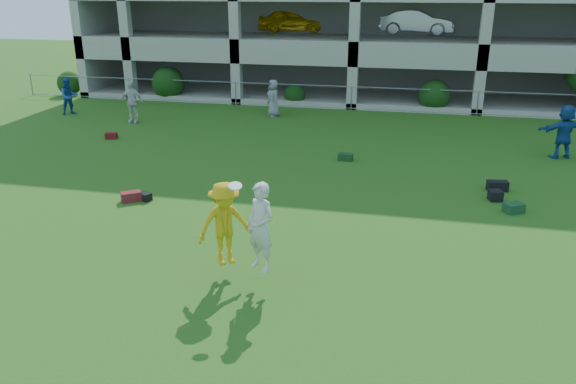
% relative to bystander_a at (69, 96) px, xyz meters
% --- Properties ---
extents(ground, '(100.00, 100.00, 0.00)m').
position_rel_bystander_a_xyz_m(ground, '(13.07, -15.07, -0.86)').
color(ground, '#235114').
rests_on(ground, ground).
extents(bystander_a, '(1.05, 1.06, 1.73)m').
position_rel_bystander_a_xyz_m(bystander_a, '(0.00, 0.00, 0.00)').
color(bystander_a, '#204792').
rests_on(bystander_a, ground).
extents(bystander_b, '(1.13, 0.56, 1.86)m').
position_rel_bystander_a_xyz_m(bystander_b, '(3.75, -0.95, 0.07)').
color(bystander_b, silver).
rests_on(bystander_b, ground).
extents(bystander_c, '(0.95, 1.00, 1.72)m').
position_rel_bystander_a_xyz_m(bystander_c, '(9.64, 1.70, -0.00)').
color(bystander_c, gray).
rests_on(bystander_c, ground).
extents(bystander_d, '(1.87, 1.13, 1.92)m').
position_rel_bystander_a_xyz_m(bystander_d, '(21.39, -2.71, 0.10)').
color(bystander_d, '#1F4A8E').
rests_on(bystander_d, ground).
extents(bag_red_a, '(0.62, 0.57, 0.28)m').
position_rel_bystander_a_xyz_m(bag_red_a, '(8.36, -10.08, -0.72)').
color(bag_red_a, '#5C210F').
rests_on(bag_red_a, ground).
extents(bag_black_b, '(0.47, 0.40, 0.22)m').
position_rel_bystander_a_xyz_m(bag_black_b, '(8.70, -9.91, -0.75)').
color(bag_black_b, black).
rests_on(bag_black_b, ground).
extents(bag_green_c, '(0.61, 0.56, 0.26)m').
position_rel_bystander_a_xyz_m(bag_green_c, '(18.96, -8.58, -0.73)').
color(bag_green_c, '#143719').
rests_on(bag_green_c, ground).
extents(crate_d, '(0.42, 0.42, 0.30)m').
position_rel_bystander_a_xyz_m(crate_d, '(18.58, -7.73, -0.71)').
color(crate_d, black).
rests_on(crate_d, ground).
extents(bag_black_e, '(0.64, 0.40, 0.30)m').
position_rel_bystander_a_xyz_m(bag_black_e, '(18.74, -6.85, -0.71)').
color(bag_black_e, black).
rests_on(bag_black_e, ground).
extents(bag_red_f, '(0.50, 0.38, 0.24)m').
position_rel_bystander_a_xyz_m(bag_red_f, '(4.25, -3.81, -0.74)').
color(bag_red_f, '#5B0F11').
rests_on(bag_red_f, ground).
extents(bag_green_g, '(0.52, 0.33, 0.25)m').
position_rel_bystander_a_xyz_m(bag_green_g, '(13.88, -4.73, -0.74)').
color(bag_green_g, '#143413').
rests_on(bag_green_g, ground).
extents(frisbee_contest, '(1.91, 1.28, 1.95)m').
position_rel_bystander_a_xyz_m(frisbee_contest, '(12.69, -13.77, 0.38)').
color(frisbee_contest, gold).
rests_on(frisbee_contest, ground).
extents(fence, '(36.06, 0.06, 1.20)m').
position_rel_bystander_a_xyz_m(fence, '(13.07, 3.93, -0.25)').
color(fence, gray).
rests_on(fence, ground).
extents(shrub_row, '(34.38, 2.52, 3.50)m').
position_rel_bystander_a_xyz_m(shrub_row, '(17.66, 4.64, 0.64)').
color(shrub_row, '#163D11').
rests_on(shrub_row, ground).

